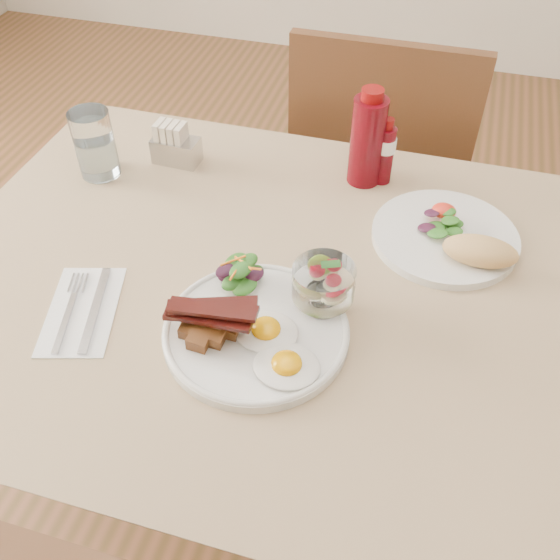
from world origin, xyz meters
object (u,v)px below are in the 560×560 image
(table, at_px, (322,326))
(fruit_cup, at_px, (324,283))
(main_plate, at_px, (256,332))
(water_glass, at_px, (96,148))
(hot_sauce_bottle, at_px, (385,152))
(second_plate, at_px, (453,239))
(sugar_caddy, at_px, (175,146))
(ketchup_bottle, at_px, (367,140))
(chair_far, at_px, (378,176))

(table, xyz_separation_m, fruit_cup, (0.01, -0.05, 0.16))
(main_plate, bearing_deg, water_glass, 143.13)
(fruit_cup, height_order, hot_sauce_bottle, hot_sauce_bottle)
(main_plate, bearing_deg, hot_sauce_bottle, 75.59)
(hot_sauce_bottle, bearing_deg, table, -96.69)
(table, distance_m, water_glass, 0.56)
(second_plate, height_order, sugar_caddy, sugar_caddy)
(main_plate, distance_m, fruit_cup, 0.13)
(table, relative_size, second_plate, 5.22)
(main_plate, height_order, second_plate, second_plate)
(ketchup_bottle, xyz_separation_m, sugar_caddy, (-0.38, -0.04, -0.05))
(second_plate, relative_size, ketchup_bottle, 1.33)
(chair_far, xyz_separation_m, hot_sauce_bottle, (0.04, -0.34, 0.29))
(sugar_caddy, bearing_deg, fruit_cup, -38.64)
(water_glass, bearing_deg, chair_far, 42.96)
(ketchup_bottle, bearing_deg, fruit_cup, -89.35)
(main_plate, distance_m, sugar_caddy, 0.50)
(chair_far, bearing_deg, table, -90.00)
(main_plate, height_order, sugar_caddy, sugar_caddy)
(table, height_order, sugar_caddy, sugar_caddy)
(chair_far, distance_m, water_glass, 0.74)
(fruit_cup, bearing_deg, ketchup_bottle, 90.65)
(main_plate, xyz_separation_m, ketchup_bottle, (0.08, 0.44, 0.08))
(table, relative_size, chair_far, 1.43)
(second_plate, bearing_deg, water_glass, 177.42)
(fruit_cup, bearing_deg, hot_sauce_bottle, 85.38)
(main_plate, bearing_deg, ketchup_bottle, 79.67)
(chair_far, bearing_deg, fruit_cup, -89.41)
(table, relative_size, hot_sauce_bottle, 9.82)
(ketchup_bottle, bearing_deg, sugar_caddy, -173.76)
(second_plate, height_order, hot_sauce_bottle, hot_sauce_bottle)
(second_plate, xyz_separation_m, hot_sauce_bottle, (-0.15, 0.16, 0.05))
(table, xyz_separation_m, main_plate, (-0.08, -0.12, 0.10))
(chair_far, distance_m, fruit_cup, 0.78)
(hot_sauce_bottle, height_order, water_glass, hot_sauce_bottle)
(table, relative_size, sugar_caddy, 14.12)
(chair_far, relative_size, sugar_caddy, 9.87)
(table, xyz_separation_m, water_glass, (-0.50, 0.20, 0.15))
(fruit_cup, bearing_deg, sugar_caddy, 139.20)
(table, relative_size, main_plate, 4.75)
(hot_sauce_bottle, bearing_deg, sugar_caddy, -173.29)
(hot_sauce_bottle, bearing_deg, ketchup_bottle, -168.34)
(chair_far, height_order, hot_sauce_bottle, chair_far)
(table, xyz_separation_m, sugar_caddy, (-0.37, 0.28, 0.12))
(fruit_cup, xyz_separation_m, sugar_caddy, (-0.38, 0.33, -0.03))
(second_plate, height_order, water_glass, water_glass)
(chair_far, height_order, second_plate, chair_far)
(second_plate, relative_size, sugar_caddy, 2.71)
(table, bearing_deg, sugar_caddy, 143.64)
(ketchup_bottle, height_order, sugar_caddy, ketchup_bottle)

